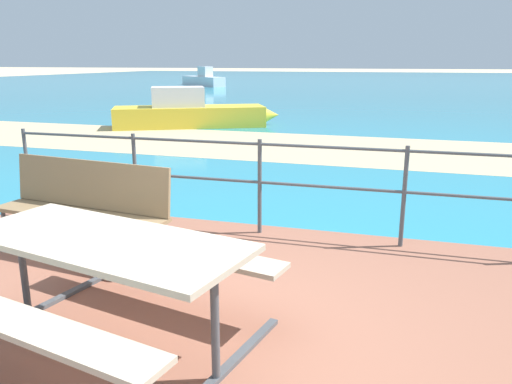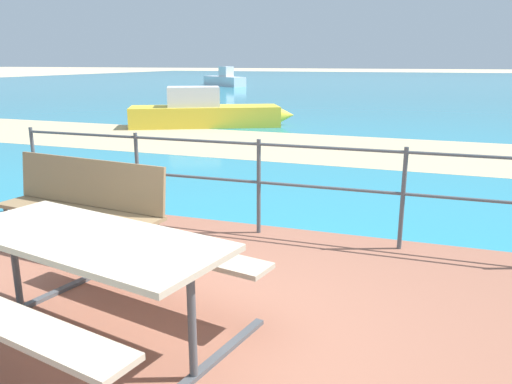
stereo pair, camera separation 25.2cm
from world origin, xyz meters
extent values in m
plane|color=beige|center=(0.00, 0.00, 0.00)|extent=(240.00, 240.00, 0.00)
cube|color=#935B47|center=(0.00, 0.00, 0.03)|extent=(6.40, 5.20, 0.06)
cube|color=teal|center=(0.00, 40.00, 0.01)|extent=(90.00, 90.00, 0.01)
cube|color=tan|center=(0.00, 8.29, 0.01)|extent=(54.06, 4.89, 0.01)
cube|color=#BCAD93|center=(-0.32, -0.06, 0.78)|extent=(1.99, 1.15, 0.04)
cube|color=#BCAD93|center=(-0.46, -0.67, 0.53)|extent=(1.88, 0.65, 0.04)
cube|color=#BCAD93|center=(-0.19, 0.56, 0.53)|extent=(1.88, 0.65, 0.04)
cylinder|color=#4C5156|center=(-1.12, 0.11, 0.42)|extent=(0.06, 0.06, 0.72)
cube|color=#4C5156|center=(-1.12, 0.11, 0.07)|extent=(0.38, 1.50, 0.03)
cylinder|color=#4C5156|center=(0.47, -0.23, 0.42)|extent=(0.06, 0.06, 0.72)
cube|color=#4C5156|center=(0.47, -0.23, 0.07)|extent=(0.38, 1.50, 0.03)
cube|color=#8C704C|center=(-1.42, 1.20, 0.49)|extent=(1.81, 0.61, 0.04)
cube|color=#8C704C|center=(-1.40, 1.37, 0.74)|extent=(1.77, 0.30, 0.45)
cylinder|color=#4C5156|center=(-2.24, 1.14, 0.27)|extent=(0.04, 0.04, 0.43)
cylinder|color=#4C5156|center=(-2.20, 1.44, 0.27)|extent=(0.04, 0.04, 0.43)
cylinder|color=#4C5156|center=(-0.64, 0.95, 0.27)|extent=(0.04, 0.04, 0.43)
cylinder|color=#4C5156|center=(-0.60, 1.25, 0.27)|extent=(0.04, 0.04, 0.43)
cylinder|color=#4C5156|center=(-2.95, 2.35, 0.57)|extent=(0.04, 0.04, 1.02)
cylinder|color=#4C5156|center=(-1.48, 2.35, 0.57)|extent=(0.04, 0.04, 1.02)
cylinder|color=#4C5156|center=(0.00, 2.35, 0.57)|extent=(0.04, 0.04, 1.02)
cylinder|color=#4C5156|center=(1.48, 2.35, 0.57)|extent=(0.04, 0.04, 1.02)
cylinder|color=#4C5156|center=(0.00, 2.35, 1.03)|extent=(5.90, 0.03, 0.03)
cylinder|color=#4C5156|center=(0.00, 2.35, 0.62)|extent=(5.90, 0.03, 0.03)
cube|color=silver|center=(-13.35, 33.57, 0.35)|extent=(4.46, 3.89, 0.69)
cube|color=silver|center=(-13.06, 33.33, 1.07)|extent=(1.34, 1.27, 0.74)
cone|color=silver|center=(-15.45, 35.28, 0.35)|extent=(0.78, 0.80, 0.62)
cube|color=yellow|center=(-4.51, 10.83, 0.30)|extent=(4.37, 3.02, 0.58)
cube|color=silver|center=(-4.80, 10.69, 0.87)|extent=(1.72, 1.49, 0.56)
cone|color=yellow|center=(-2.38, 11.89, 0.30)|extent=(0.68, 0.69, 0.52)
camera|label=1|loc=(1.41, -2.61, 1.87)|focal=35.20mm
camera|label=2|loc=(1.65, -2.54, 1.87)|focal=35.20mm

